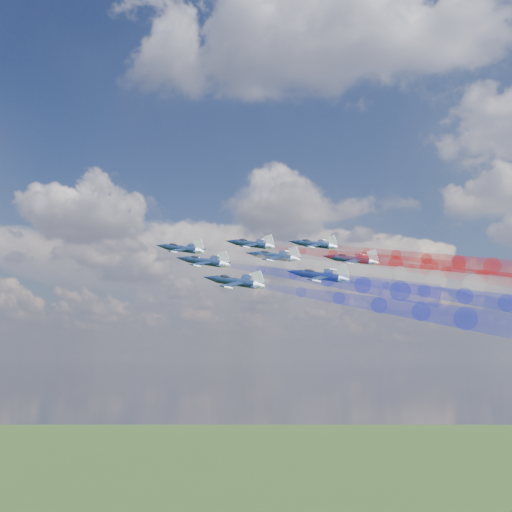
% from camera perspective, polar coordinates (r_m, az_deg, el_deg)
% --- Properties ---
extents(jet_lead, '(15.52, 12.95, 9.30)m').
position_cam_1_polar(jet_lead, '(149.46, -6.61, 0.64)').
color(jet_lead, black).
extents(trail_lead, '(43.15, 11.29, 13.55)m').
position_cam_1_polar(trail_lead, '(137.68, 3.17, -0.71)').
color(trail_lead, white).
extents(jet_inner_left, '(15.52, 12.95, 9.30)m').
position_cam_1_polar(jet_inner_left, '(136.45, -4.57, -0.51)').
color(jet_inner_left, black).
extents(trail_inner_left, '(43.15, 11.29, 13.55)m').
position_cam_1_polar(trail_inner_left, '(125.87, 6.36, -2.10)').
color(trail_inner_left, '#1B25E7').
extents(jet_inner_right, '(15.52, 12.95, 9.30)m').
position_cam_1_polar(jet_inner_right, '(152.46, -0.39, 1.06)').
color(jet_inner_right, black).
extents(trail_inner_right, '(43.15, 11.29, 13.55)m').
position_cam_1_polar(trail_inner_right, '(143.41, 9.54, -0.23)').
color(trail_inner_right, red).
extents(jet_outer_left, '(15.52, 12.95, 9.30)m').
position_cam_1_polar(jet_outer_left, '(120.50, -1.80, -2.33)').
color(jet_outer_left, black).
extents(trail_outer_left, '(43.15, 11.29, 13.55)m').
position_cam_1_polar(trail_outer_left, '(111.66, 10.89, -4.25)').
color(trail_outer_left, '#1B25E7').
extents(jet_center_third, '(15.52, 12.95, 9.30)m').
position_cam_1_polar(jet_center_third, '(139.60, 1.68, -0.06)').
color(jet_center_third, black).
extents(trail_center_third, '(43.15, 11.29, 13.55)m').
position_cam_1_polar(trail_center_third, '(131.80, 12.68, -1.54)').
color(trail_center_third, white).
extents(jet_outer_right, '(15.52, 12.95, 9.30)m').
position_cam_1_polar(jet_outer_right, '(159.11, 5.24, 1.03)').
color(jet_outer_right, black).
extents(trail_outer_right, '(43.15, 11.29, 13.55)m').
position_cam_1_polar(trail_outer_right, '(152.58, 14.95, -0.20)').
color(trail_outer_right, red).
extents(jet_rear_left, '(15.52, 12.95, 9.30)m').
position_cam_1_polar(jet_rear_left, '(126.50, 5.73, -1.78)').
color(jet_rear_left, black).
extents(trail_rear_left, '(43.15, 11.29, 13.55)m').
position_cam_1_polar(trail_rear_left, '(120.98, 18.06, -3.46)').
color(trail_rear_left, '#1B25E7').
extents(jet_rear_right, '(15.52, 12.95, 9.30)m').
position_cam_1_polar(jet_rear_right, '(143.71, 8.58, -0.33)').
color(jet_rear_right, black).
extents(trail_rear_right, '(43.15, 11.29, 13.55)m').
position_cam_1_polar(trail_rear_right, '(139.08, 19.43, -1.74)').
color(trail_rear_right, red).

